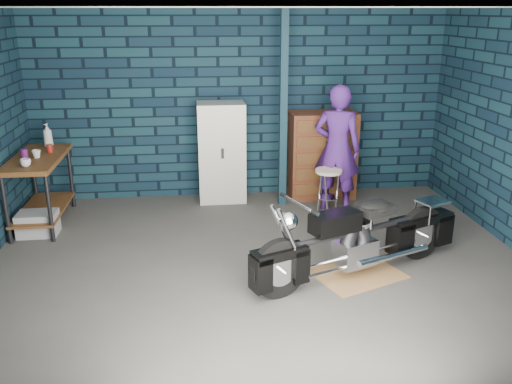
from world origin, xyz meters
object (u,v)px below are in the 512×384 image
(workbench, at_px, (41,191))
(tool_chest, at_px, (322,155))
(person, at_px, (337,149))
(storage_bin, at_px, (38,224))
(shop_stool, at_px, (328,193))
(locker, at_px, (222,153))
(motorcycle, at_px, (360,233))

(workbench, xyz_separation_m, tool_chest, (3.87, 0.67, 0.18))
(person, bearing_deg, storage_bin, 29.86)
(storage_bin, height_order, shop_stool, shop_stool)
(locker, bearing_deg, person, -20.41)
(workbench, relative_size, storage_bin, 2.96)
(motorcycle, distance_m, locker, 2.88)
(motorcycle, distance_m, person, 2.04)
(motorcycle, height_order, locker, locker)
(person, relative_size, locker, 1.22)
(locker, xyz_separation_m, tool_chest, (1.48, 0.00, -0.08))
(tool_chest, bearing_deg, workbench, -170.14)
(workbench, relative_size, tool_chest, 1.10)
(locker, xyz_separation_m, shop_stool, (1.39, -0.81, -0.39))
(workbench, height_order, shop_stool, workbench)
(storage_bin, relative_size, shop_stool, 0.72)
(workbench, bearing_deg, person, 1.41)
(workbench, bearing_deg, tool_chest, 9.86)
(person, xyz_separation_m, shop_stool, (-0.16, -0.23, -0.55))
(person, bearing_deg, tool_chest, -60.85)
(workbench, distance_m, storage_bin, 0.49)
(motorcycle, relative_size, storage_bin, 4.60)
(locker, relative_size, tool_chest, 1.13)
(storage_bin, relative_size, locker, 0.33)
(locker, distance_m, tool_chest, 1.49)
(locker, relative_size, shop_stool, 2.21)
(motorcycle, xyz_separation_m, person, (0.25, 1.99, 0.40))
(workbench, distance_m, person, 3.96)
(storage_bin, xyz_separation_m, tool_chest, (3.85, 1.05, 0.49))
(workbench, bearing_deg, storage_bin, -87.01)
(motorcycle, distance_m, tool_chest, 2.57)
(person, bearing_deg, locker, 2.47)
(tool_chest, bearing_deg, motorcycle, -94.18)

